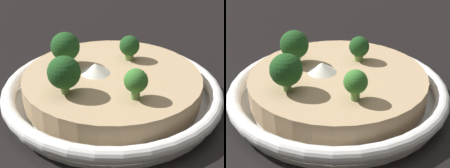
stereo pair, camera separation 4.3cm
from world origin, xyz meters
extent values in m
plane|color=black|center=(0.00, 0.00, 0.00)|extent=(6.00, 6.00, 0.00)
cylinder|color=white|center=(0.00, 0.00, 0.00)|extent=(0.26, 0.26, 0.01)
torus|color=white|center=(0.00, 0.00, 0.02)|extent=(0.27, 0.27, 0.02)
cylinder|color=tan|center=(0.00, 0.00, 0.02)|extent=(0.22, 0.22, 0.03)
cone|color=white|center=(0.00, 0.02, 0.05)|extent=(0.04, 0.04, 0.01)
cylinder|color=#668E47|center=(-0.05, 0.05, 0.05)|extent=(0.01, 0.01, 0.02)
sphere|color=#1E4C1E|center=(-0.05, 0.05, 0.06)|extent=(0.04, 0.04, 0.04)
cylinder|color=#84A856|center=(0.02, 0.06, 0.05)|extent=(0.02, 0.02, 0.02)
sphere|color=#1E4C1E|center=(0.02, 0.06, 0.07)|extent=(0.04, 0.04, 0.04)
cylinder|color=#759E4C|center=(0.04, -0.02, 0.05)|extent=(0.02, 0.02, 0.01)
sphere|color=#1E4C1E|center=(0.04, -0.02, 0.06)|extent=(0.03, 0.03, 0.03)
cylinder|color=#668E47|center=(-0.05, -0.03, 0.05)|extent=(0.01, 0.01, 0.02)
sphere|color=#387A2D|center=(-0.05, -0.03, 0.06)|extent=(0.03, 0.03, 0.03)
camera|label=1|loc=(-0.37, -0.04, 0.23)|focal=55.00mm
camera|label=2|loc=(-0.37, -0.09, 0.23)|focal=55.00mm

